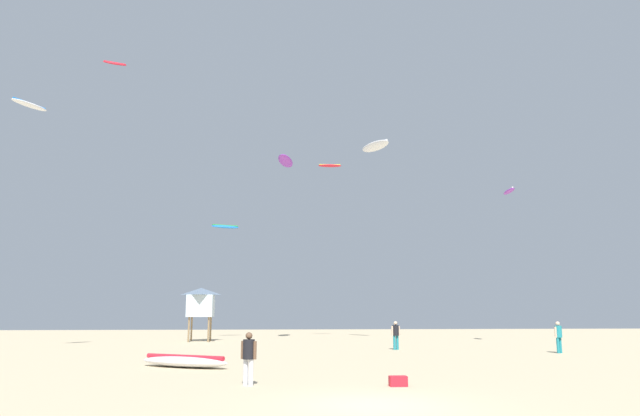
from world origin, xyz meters
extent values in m
plane|color=#C6B28C|center=(0.00, 0.00, 0.00)|extent=(120.00, 120.00, 0.00)
cylinder|color=silver|center=(-3.23, 4.14, 0.41)|extent=(0.16, 0.16, 0.83)
cylinder|color=silver|center=(-3.41, 4.22, 0.41)|extent=(0.16, 0.16, 0.83)
cylinder|color=black|center=(-3.32, 4.18, 1.14)|extent=(0.38, 0.38, 0.62)
cylinder|color=brown|center=(-3.12, 4.08, 1.12)|extent=(0.11, 0.11, 0.57)
cylinder|color=brown|center=(-3.52, 4.28, 1.12)|extent=(0.11, 0.11, 0.57)
sphere|color=brown|center=(-3.32, 4.18, 1.57)|extent=(0.22, 0.22, 0.22)
cylinder|color=teal|center=(4.93, 20.77, 0.43)|extent=(0.16, 0.16, 0.85)
cylinder|color=teal|center=(5.12, 20.81, 0.43)|extent=(0.16, 0.16, 0.85)
cylinder|color=black|center=(5.03, 20.79, 1.17)|extent=(0.39, 0.39, 0.64)
cylinder|color=beige|center=(4.80, 20.74, 1.15)|extent=(0.11, 0.11, 0.59)
cylinder|color=beige|center=(5.25, 20.85, 1.15)|extent=(0.11, 0.11, 0.59)
sphere|color=beige|center=(5.03, 20.79, 1.61)|extent=(0.23, 0.23, 0.23)
cylinder|color=teal|center=(13.76, 17.25, 0.44)|extent=(0.16, 0.16, 0.87)
cylinder|color=teal|center=(13.58, 17.16, 0.44)|extent=(0.16, 0.16, 0.87)
cylinder|color=teal|center=(13.67, 17.20, 1.20)|extent=(0.40, 0.40, 0.65)
cylinder|color=beige|center=(13.88, 17.31, 1.17)|extent=(0.12, 0.12, 0.60)
cylinder|color=beige|center=(13.46, 17.10, 1.17)|extent=(0.12, 0.12, 0.60)
sphere|color=beige|center=(13.67, 17.20, 1.65)|extent=(0.24, 0.24, 0.24)
ellipsoid|color=white|center=(-6.28, 10.45, 0.24)|extent=(4.37, 3.24, 0.48)
cylinder|color=red|center=(-6.28, 10.45, 0.43)|extent=(3.55, 2.16, 0.19)
cylinder|color=#8C704C|center=(-7.52, 32.13, 0.95)|extent=(0.14, 0.14, 1.90)
cylinder|color=#8C704C|center=(-7.52, 30.63, 0.95)|extent=(0.14, 0.14, 1.90)
cylinder|color=#8C704C|center=(-9.02, 32.13, 0.95)|extent=(0.14, 0.14, 1.90)
cylinder|color=#8C704C|center=(-9.02, 30.63, 0.95)|extent=(0.14, 0.14, 1.90)
cube|color=silver|center=(-8.27, 31.38, 2.75)|extent=(2.00, 2.00, 1.70)
pyramid|color=slate|center=(-8.27, 31.38, 3.87)|extent=(2.30, 2.30, 0.55)
cube|color=red|center=(1.46, 3.65, 0.16)|extent=(0.56, 0.36, 0.32)
ellipsoid|color=purple|center=(-1.72, 31.29, 14.62)|extent=(1.67, 4.15, 0.50)
ellipsoid|color=red|center=(-18.81, 40.65, 26.85)|extent=(2.38, 1.44, 0.48)
cylinder|color=red|center=(-18.81, 40.65, 26.96)|extent=(2.01, 0.83, 0.10)
ellipsoid|color=purple|center=(14.80, 25.47, 11.11)|extent=(0.95, 2.25, 0.33)
cylinder|color=white|center=(14.80, 25.47, 11.21)|extent=(0.38, 2.00, 0.10)
ellipsoid|color=white|center=(5.66, 30.30, 15.78)|extent=(2.43, 3.46, 0.77)
cylinder|color=white|center=(5.66, 30.30, 15.94)|extent=(1.56, 2.83, 0.15)
ellipsoid|color=blue|center=(-6.91, 35.67, 9.67)|extent=(2.60, 1.56, 0.42)
cylinder|color=green|center=(-6.91, 35.67, 9.78)|extent=(2.19, 0.90, 0.11)
ellipsoid|color=white|center=(-17.53, 19.50, 14.70)|extent=(1.80, 2.38, 0.26)
cylinder|color=blue|center=(-17.53, 19.50, 14.81)|extent=(1.22, 1.92, 0.10)
ellipsoid|color=red|center=(2.30, 34.56, 15.14)|extent=(2.06, 0.63, 0.24)
cylinder|color=yellow|center=(2.30, 34.56, 15.23)|extent=(1.89, 0.13, 0.09)
camera|label=1|loc=(-2.53, -15.08, 2.38)|focal=32.27mm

